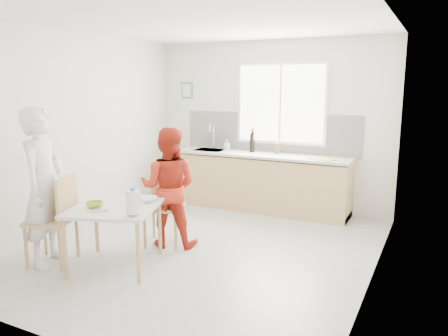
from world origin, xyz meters
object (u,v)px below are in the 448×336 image
(dining_table, at_px, (114,213))
(bowl_white, at_px, (147,199))
(milk_jug, at_px, (133,202))
(person_white, at_px, (44,187))
(person_red, at_px, (168,187))
(bowl_green, at_px, (94,204))
(chair_left, at_px, (57,216))
(wine_bottle_b, at_px, (252,143))
(chair_far, at_px, (165,201))
(wine_bottle_a, at_px, (253,142))

(dining_table, relative_size, bowl_white, 5.34)
(bowl_white, distance_m, milk_jug, 0.54)
(person_white, xyz_separation_m, milk_jug, (1.15, 0.10, -0.05))
(milk_jug, bearing_deg, person_red, 84.38)
(person_red, bearing_deg, bowl_green, 51.21)
(person_red, bearing_deg, person_white, 30.68)
(person_red, xyz_separation_m, milk_jug, (0.24, -0.98, 0.08))
(dining_table, bearing_deg, person_white, -160.85)
(chair_left, bearing_deg, bowl_white, 104.40)
(person_white, distance_m, bowl_white, 1.14)
(dining_table, height_order, bowl_white, bowl_white)
(wine_bottle_b, bearing_deg, bowl_green, -100.64)
(chair_left, height_order, chair_far, chair_left)
(wine_bottle_a, bearing_deg, bowl_white, -94.40)
(bowl_green, bearing_deg, wine_bottle_a, 79.31)
(person_red, bearing_deg, wine_bottle_a, -115.64)
(dining_table, xyz_separation_m, person_white, (-0.75, -0.26, 0.27))
(wine_bottle_a, bearing_deg, person_red, -96.49)
(person_white, distance_m, milk_jug, 1.16)
(person_white, bearing_deg, chair_left, -90.00)
(dining_table, height_order, bowl_green, bowl_green)
(milk_jug, bearing_deg, bowl_white, 92.56)
(chair_left, bearing_deg, milk_jug, 74.25)
(dining_table, relative_size, person_red, 0.76)
(chair_far, bearing_deg, milk_jug, -91.36)
(dining_table, height_order, wine_bottle_a, wine_bottle_a)
(chair_left, bearing_deg, dining_table, 90.00)
(bowl_white, bearing_deg, wine_bottle_a, 85.60)
(person_red, xyz_separation_m, bowl_white, (0.04, -0.49, -0.03))
(bowl_white, bearing_deg, bowl_green, -129.89)
(chair_far, height_order, bowl_green, chair_far)
(chair_far, distance_m, person_red, 0.24)
(person_red, bearing_deg, dining_table, 59.74)
(chair_left, relative_size, person_white, 0.57)
(wine_bottle_b, bearing_deg, chair_far, -99.44)
(chair_left, xyz_separation_m, bowl_green, (0.46, 0.11, 0.16))
(chair_left, relative_size, wine_bottle_b, 3.36)
(wine_bottle_b, bearing_deg, chair_left, -108.26)
(bowl_white, bearing_deg, dining_table, -121.05)
(chair_left, height_order, person_red, person_red)
(chair_far, xyz_separation_m, wine_bottle_b, (0.33, 2.01, 0.53))
(chair_left, xyz_separation_m, person_white, (-0.12, -0.04, 0.33))
(person_red, relative_size, wine_bottle_b, 4.97)
(bowl_white, bearing_deg, wine_bottle_b, 85.71)
(bowl_green, bearing_deg, person_red, 70.36)
(chair_left, xyz_separation_m, milk_jug, (1.03, 0.06, 0.27))
(person_red, distance_m, bowl_green, 0.99)
(chair_far, distance_m, wine_bottle_b, 2.10)
(person_white, relative_size, bowl_green, 9.43)
(chair_far, xyz_separation_m, person_red, (0.10, -0.07, 0.20))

